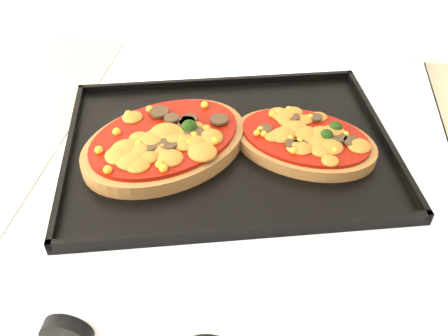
% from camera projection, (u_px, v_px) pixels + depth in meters
% --- Properties ---
extents(stove, '(0.60, 0.60, 0.91)m').
position_uv_depth(stove, '(247.00, 305.00, 1.07)').
color(stove, white).
rests_on(stove, floor).
extents(knob_left, '(0.06, 0.02, 0.06)m').
position_uv_depth(knob_left, '(67.00, 334.00, 0.58)').
color(knob_left, black).
rests_on(knob_left, control_panel).
extents(baking_tray, '(0.55, 0.46, 0.02)m').
position_uv_depth(baking_tray, '(229.00, 145.00, 0.74)').
color(baking_tray, black).
rests_on(baking_tray, stove).
extents(pizza_left, '(0.31, 0.30, 0.04)m').
position_uv_depth(pizza_left, '(165.00, 141.00, 0.72)').
color(pizza_left, brown).
rests_on(pizza_left, baking_tray).
extents(pizza_right, '(0.24, 0.19, 0.03)m').
position_uv_depth(pizza_right, '(305.00, 140.00, 0.73)').
color(pizza_right, brown).
rests_on(pizza_right, baking_tray).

